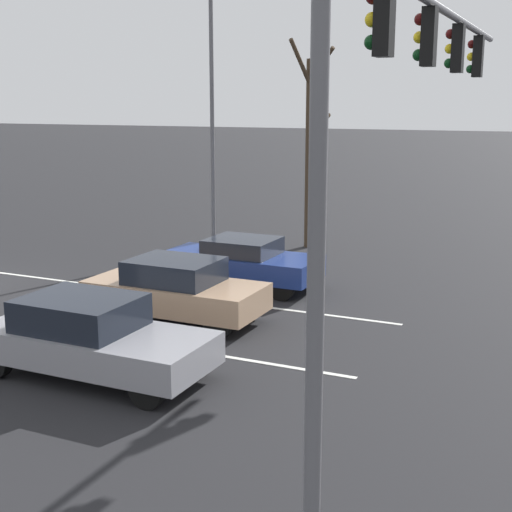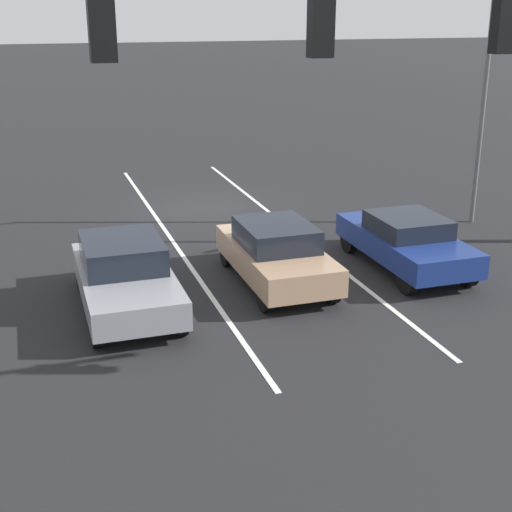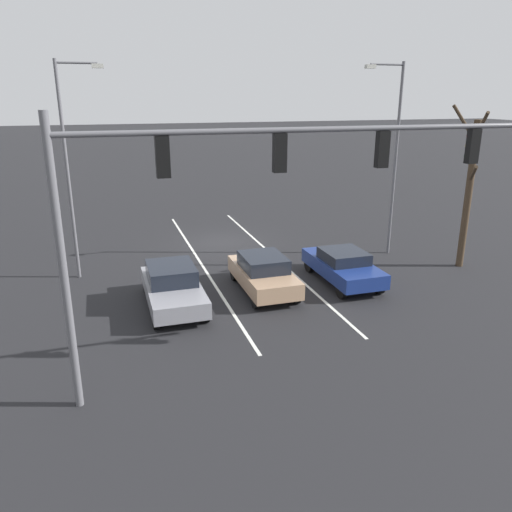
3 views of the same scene
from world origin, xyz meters
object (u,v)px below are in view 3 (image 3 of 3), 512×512
at_px(car_navy_leftlane_front, 343,265).
at_px(street_lamp_right_shoulder, 71,159).
at_px(car_tan_midlane_front, 263,273).
at_px(street_lamp_left_shoulder, 393,149).
at_px(bare_tree_near, 469,189).
at_px(car_gray_rightlane_front, 173,286).
at_px(traffic_signal_gantry, 250,181).

relative_size(car_navy_leftlane_front, street_lamp_right_shoulder, 0.50).
bearing_deg(car_navy_leftlane_front, car_tan_midlane_front, -0.48).
distance_m(street_lamp_left_shoulder, bare_tree_near, 3.85).
height_order(car_tan_midlane_front, street_lamp_left_shoulder, street_lamp_left_shoulder).
bearing_deg(car_gray_rightlane_front, street_lamp_left_shoulder, -162.96).
bearing_deg(traffic_signal_gantry, street_lamp_left_shoulder, -137.12).
relative_size(car_tan_midlane_front, street_lamp_left_shoulder, 0.47).
bearing_deg(car_navy_leftlane_front, street_lamp_left_shoulder, -141.85).
bearing_deg(bare_tree_near, traffic_signal_gantry, 27.58).
xyz_separation_m(car_tan_midlane_front, traffic_signal_gantry, (2.30, 5.94, 4.71)).
bearing_deg(street_lamp_right_shoulder, car_navy_leftlane_front, 159.27).
bearing_deg(car_tan_midlane_front, street_lamp_right_shoulder, -29.45).
height_order(traffic_signal_gantry, bare_tree_near, traffic_signal_gantry).
xyz_separation_m(car_navy_leftlane_front, bare_tree_near, (-6.07, -0.27, 2.83)).
bearing_deg(street_lamp_right_shoulder, car_tan_midlane_front, 150.55).
relative_size(street_lamp_left_shoulder, bare_tree_near, 1.25).
height_order(car_tan_midlane_front, bare_tree_near, bare_tree_near).
bearing_deg(street_lamp_right_shoulder, car_gray_rightlane_front, 127.41).
distance_m(car_tan_midlane_front, street_lamp_left_shoulder, 9.01).
height_order(car_gray_rightlane_front, street_lamp_left_shoulder, street_lamp_left_shoulder).
distance_m(car_tan_midlane_front, bare_tree_near, 9.94).
xyz_separation_m(car_gray_rightlane_front, bare_tree_near, (-13.18, -0.61, 2.80)).
height_order(car_navy_leftlane_front, bare_tree_near, bare_tree_near).
relative_size(street_lamp_right_shoulder, bare_tree_near, 1.24).
height_order(car_navy_leftlane_front, street_lamp_right_shoulder, street_lamp_right_shoulder).
relative_size(car_navy_leftlane_front, bare_tree_near, 0.61).
height_order(car_gray_rightlane_front, bare_tree_near, bare_tree_near).
bearing_deg(car_gray_rightlane_front, car_tan_midlane_front, -174.27).
xyz_separation_m(street_lamp_right_shoulder, bare_tree_near, (-16.43, 3.65, -1.45)).
bearing_deg(car_navy_leftlane_front, bare_tree_near, -177.41).
height_order(traffic_signal_gantry, street_lamp_right_shoulder, street_lamp_right_shoulder).
xyz_separation_m(street_lamp_right_shoulder, street_lamp_left_shoulder, (-14.21, 0.90, 0.07)).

